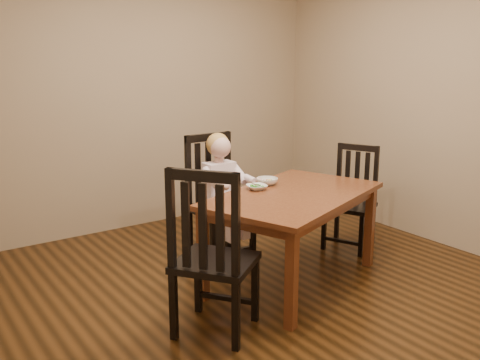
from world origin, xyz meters
TOP-DOWN VIEW (x-y plane):
  - room at (0.00, 0.00)m, footprint 4.01×4.01m
  - dining_table at (0.24, -0.06)m, footprint 1.70×1.34m
  - chair_child at (0.03, 0.72)m, footprint 0.48×0.46m
  - chair_left at (-0.73, -0.40)m, footprint 0.67×0.67m
  - chair_right at (1.22, 0.24)m, footprint 0.53×0.54m
  - toddler at (0.03, 0.66)m, footprint 0.35×0.44m
  - bowl_peas at (0.07, 0.19)m, footprint 0.19×0.19m
  - bowl_veg at (0.23, 0.27)m, footprint 0.20×0.20m
  - fork at (0.03, 0.15)m, footprint 0.09×0.10m

SIDE VIEW (x-z plane):
  - chair_right at x=1.22m, z-range -0.02..0.95m
  - chair_child at x=0.03m, z-range -0.02..1.09m
  - chair_left at x=-0.73m, z-range -0.02..1.11m
  - dining_table at x=0.24m, z-range 0.28..1.03m
  - toddler at x=0.03m, z-range 0.39..0.99m
  - bowl_peas at x=0.07m, z-range 0.74..0.78m
  - bowl_veg at x=0.23m, z-range 0.74..0.80m
  - fork at x=0.03m, z-range 0.76..0.81m
  - room at x=0.00m, z-range 0.00..2.71m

